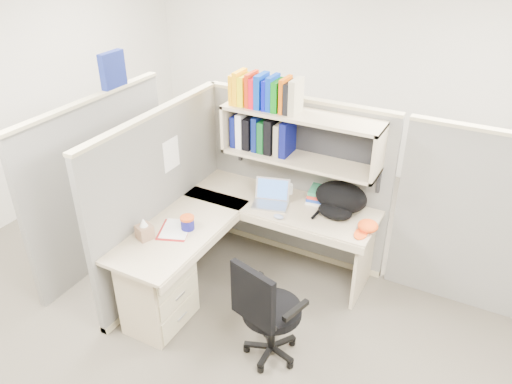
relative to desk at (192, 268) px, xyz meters
The scene contains 14 objects.
ground 0.66m from the desk, 35.01° to the left, with size 6.00×6.00×0.00m, color #3D382F.
room_shell 1.28m from the desk, 35.01° to the left, with size 6.00×6.00×6.00m.
cubicle 0.88m from the desk, 86.86° to the left, with size 3.79×1.84×1.95m.
desk is the anchor object (origin of this frame).
laptop 0.93m from the desk, 66.50° to the left, with size 0.31×0.31×0.22m, color #A9A9AD, non-canonical shape.
backpack 1.37m from the desk, 45.12° to the left, with size 0.46×0.35×0.27m, color black, non-canonical shape.
orange_cap 1.50m from the desk, 32.65° to the left, with size 0.17×0.20×0.09m, color #E34A13, non-canonical shape.
snack_canister 0.38m from the desk, 131.23° to the left, with size 0.12×0.12×0.12m.
tissue_box 0.53m from the desk, 154.06° to the right, with size 0.12×0.12×0.18m, color #89674E, non-canonical shape.
mouse 0.85m from the desk, 50.89° to the left, with size 0.09×0.06×0.03m, color #7C89AF.
paper_cup 1.17m from the desk, 69.36° to the left, with size 0.07×0.07×0.09m, color silver.
book_stack 1.31m from the desk, 57.52° to the left, with size 0.18×0.24×0.12m, color gray, non-canonical shape.
loose_paper 0.35m from the desk, 160.84° to the left, with size 0.22×0.30×0.00m, color silver, non-canonical shape.
task_chair 0.84m from the desk, 14.01° to the right, with size 0.53×0.49×0.94m.
Camera 1 is at (1.61, -2.96, 3.04)m, focal length 35.00 mm.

